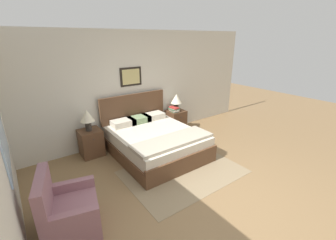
{
  "coord_description": "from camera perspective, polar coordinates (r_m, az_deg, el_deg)",
  "views": [
    {
      "loc": [
        -2.33,
        -1.79,
        2.43
      ],
      "look_at": [
        0.16,
        1.64,
        0.86
      ],
      "focal_mm": 24.0,
      "sensor_mm": 36.0,
      "label": 1
    }
  ],
  "objects": [
    {
      "name": "table_lamp_by_door",
      "position": [
        5.94,
        2.14,
        5.21
      ],
      "size": [
        0.29,
        0.29,
        0.45
      ],
      "color": "#2D2823",
      "rests_on": "nightstand_by_door"
    },
    {
      "name": "book_novel_upper",
      "position": [
        5.91,
        1.52,
        2.88
      ],
      "size": [
        0.24,
        0.27,
        0.03
      ],
      "rotation": [
        0.0,
        0.0,
        -0.1
      ],
      "color": "#4C7551",
      "rests_on": "book_hardcover_middle"
    },
    {
      "name": "ground_plane",
      "position": [
        3.82,
        13.49,
        -19.93
      ],
      "size": [
        16.0,
        16.0,
        0.0
      ],
      "primitive_type": "plane",
      "color": "olive"
    },
    {
      "name": "table_lamp_near_window",
      "position": [
        4.92,
        -19.84,
        0.75
      ],
      "size": [
        0.29,
        0.29,
        0.45
      ],
      "color": "#2D2823",
      "rests_on": "nightstand_near_window"
    },
    {
      "name": "book_thick_bottom",
      "position": [
        5.93,
        1.52,
        2.25
      ],
      "size": [
        0.17,
        0.24,
        0.03
      ],
      "rotation": [
        0.0,
        0.0,
        -0.12
      ],
      "color": "#4C7551",
      "rests_on": "nightstand_by_door"
    },
    {
      "name": "nightstand_by_door",
      "position": [
        6.12,
        2.0,
        -0.19
      ],
      "size": [
        0.45,
        0.46,
        0.58
      ],
      "color": "brown",
      "rests_on": "ground_plane"
    },
    {
      "name": "bed",
      "position": [
        4.94,
        -3.33,
        -5.3
      ],
      "size": [
        1.68,
        1.98,
        1.17
      ],
      "color": "brown",
      "rests_on": "ground_plane"
    },
    {
      "name": "armchair",
      "position": [
        3.42,
        -24.11,
        -20.56
      ],
      "size": [
        0.83,
        0.89,
        0.87
      ],
      "rotation": [
        0.0,
        0.0,
        -1.81
      ],
      "color": "#8E606B",
      "rests_on": "ground_plane"
    },
    {
      "name": "nightstand_near_window",
      "position": [
        5.14,
        -18.95,
        -5.48
      ],
      "size": [
        0.45,
        0.46,
        0.58
      ],
      "color": "brown",
      "rests_on": "ground_plane"
    },
    {
      "name": "book_slim_near_top",
      "position": [
        5.9,
        1.52,
        3.15
      ],
      "size": [
        0.17,
        0.27,
        0.03
      ],
      "rotation": [
        0.0,
        0.0,
        0.1
      ],
      "color": "#B7332D",
      "rests_on": "book_novel_upper"
    },
    {
      "name": "wall_back",
      "position": [
        5.47,
        -9.96,
        8.06
      ],
      "size": [
        7.45,
        0.09,
        2.6
      ],
      "color": "beige",
      "rests_on": "ground_plane"
    },
    {
      "name": "area_rug_main",
      "position": [
        4.43,
        3.88,
        -12.99
      ],
      "size": [
        2.16,
        1.54,
        0.01
      ],
      "color": "#897556",
      "rests_on": "ground_plane"
    },
    {
      "name": "book_hardcover_middle",
      "position": [
        5.92,
        1.52,
        2.56
      ],
      "size": [
        0.18,
        0.28,
        0.04
      ],
      "rotation": [
        0.0,
        0.0,
        -0.07
      ],
      "color": "silver",
      "rests_on": "book_thick_bottom"
    }
  ]
}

